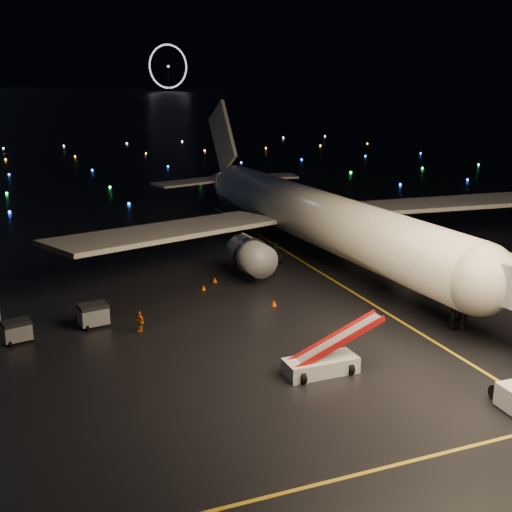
# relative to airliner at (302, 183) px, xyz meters

# --- Properties ---
(ground) EXTENTS (2000.00, 2000.00, 0.00)m
(ground) POSITION_rel_airliner_xyz_m (-13.10, 272.55, -7.80)
(ground) COLOR black
(ground) RESTS_ON ground
(lane_centre) EXTENTS (0.25, 80.00, 0.02)m
(lane_centre) POSITION_rel_airliner_xyz_m (-1.10, -12.45, -7.79)
(lane_centre) COLOR gold
(lane_centre) RESTS_ON ground
(lane_cross) EXTENTS (60.00, 0.25, 0.02)m
(lane_cross) POSITION_rel_airliner_xyz_m (-18.10, -37.45, -7.79)
(lane_cross) COLOR gold
(lane_cross) RESTS_ON ground
(airliner) EXTENTS (58.54, 55.98, 15.60)m
(airliner) POSITION_rel_airliner_xyz_m (0.00, 0.00, 0.00)
(airliner) COLOR beige
(airliner) RESTS_ON ground
(belt_loader) EXTENTS (7.13, 1.99, 3.45)m
(belt_loader) POSITION_rel_airliner_xyz_m (-11.20, -26.84, -6.07)
(belt_loader) COLOR silver
(belt_loader) RESTS_ON ground
(crew_c) EXTENTS (0.78, 1.02, 1.62)m
(crew_c) POSITION_rel_airliner_xyz_m (-20.78, -15.49, -6.99)
(crew_c) COLOR orange
(crew_c) RESTS_ON ground
(safety_cone_0) EXTENTS (0.57, 0.57, 0.54)m
(safety_cone_0) POSITION_rel_airliner_xyz_m (-9.09, -13.98, -7.53)
(safety_cone_0) COLOR #FF4700
(safety_cone_0) RESTS_ON ground
(safety_cone_1) EXTENTS (0.56, 0.56, 0.50)m
(safety_cone_1) POSITION_rel_airliner_xyz_m (-11.78, -6.04, -7.55)
(safety_cone_1) COLOR #FF4700
(safety_cone_1) RESTS_ON ground
(safety_cone_2) EXTENTS (0.43, 0.43, 0.47)m
(safety_cone_2) POSITION_rel_airliner_xyz_m (-13.44, -7.82, -7.56)
(safety_cone_2) COLOR #FF4700
(safety_cone_2) RESTS_ON ground
(ferris_wheel) EXTENTS (49.33, 16.80, 52.00)m
(ferris_wheel) POSITION_rel_airliner_xyz_m (156.90, 692.55, 18.20)
(ferris_wheel) COLOR black
(ferris_wheel) RESTS_ON ground
(taxiway_lights) EXTENTS (164.00, 92.00, 0.36)m
(taxiway_lights) POSITION_rel_airliner_xyz_m (-13.10, 78.55, -7.62)
(taxiway_lights) COLOR black
(taxiway_lights) RESTS_ON ground
(baggage_cart_0) EXTENTS (2.36, 1.84, 1.82)m
(baggage_cart_0) POSITION_rel_airliner_xyz_m (-23.91, -13.09, -6.89)
(baggage_cart_0) COLOR gray
(baggage_cart_0) RESTS_ON ground
(baggage_cart_2) EXTENTS (2.20, 1.77, 1.65)m
(baggage_cart_2) POSITION_rel_airliner_xyz_m (-29.55, -14.16, -6.98)
(baggage_cart_2) COLOR gray
(baggage_cart_2) RESTS_ON ground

